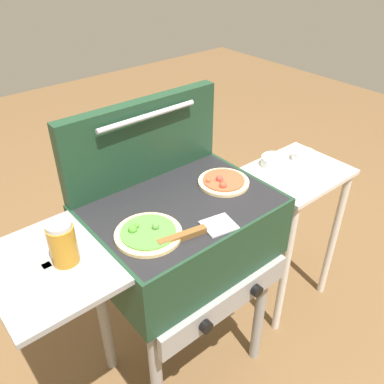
# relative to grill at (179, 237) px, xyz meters

# --- Properties ---
(ground_plane) EXTENTS (8.00, 8.00, 0.00)m
(ground_plane) POSITION_rel_grill_xyz_m (0.01, 0.00, -0.76)
(ground_plane) COLOR brown
(grill) EXTENTS (0.96, 0.53, 0.90)m
(grill) POSITION_rel_grill_xyz_m (0.00, 0.00, 0.00)
(grill) COLOR #193823
(grill) RESTS_ON ground_plane
(grill_lid_open) EXTENTS (0.63, 0.08, 0.30)m
(grill_lid_open) POSITION_rel_grill_xyz_m (0.01, 0.22, 0.30)
(grill_lid_open) COLOR #193823
(grill_lid_open) RESTS_ON grill
(pizza_veggie) EXTENTS (0.21, 0.21, 0.04)m
(pizza_veggie) POSITION_rel_grill_xyz_m (-0.17, -0.07, 0.15)
(pizza_veggie) COLOR #E0C17F
(pizza_veggie) RESTS_ON grill
(pizza_pepperoni) EXTENTS (0.19, 0.19, 0.04)m
(pizza_pepperoni) POSITION_rel_grill_xyz_m (0.21, -0.00, 0.15)
(pizza_pepperoni) COLOR beige
(pizza_pepperoni) RESTS_ON grill
(sauce_jar) EXTENTS (0.08, 0.08, 0.13)m
(sauce_jar) POSITION_rel_grill_xyz_m (-0.41, -0.01, 0.21)
(sauce_jar) COLOR #B77A1E
(sauce_jar) RESTS_ON grill
(spatula) EXTENTS (0.27, 0.11, 0.02)m
(spatula) POSITION_rel_grill_xyz_m (-0.05, -0.16, 0.15)
(spatula) COLOR #B7BABF
(spatula) RESTS_ON grill
(prep_table) EXTENTS (0.44, 0.36, 0.78)m
(prep_table) POSITION_rel_grill_xyz_m (0.67, 0.00, -0.21)
(prep_table) COLOR beige
(prep_table) RESTS_ON ground_plane
(topping_bowl_near) EXTENTS (0.10, 0.10, 0.04)m
(topping_bowl_near) POSITION_rel_grill_xyz_m (0.77, 0.05, 0.04)
(topping_bowl_near) COLOR silver
(topping_bowl_near) RESTS_ON prep_table
(topping_bowl_far) EXTENTS (0.12, 0.12, 0.04)m
(topping_bowl_far) POSITION_rel_grill_xyz_m (0.63, 0.10, 0.04)
(topping_bowl_far) COLOR silver
(topping_bowl_far) RESTS_ON prep_table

